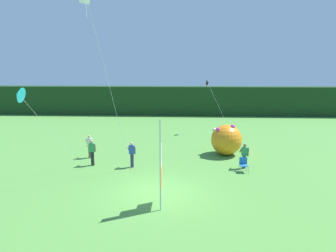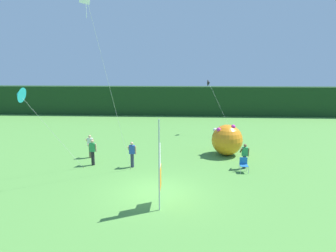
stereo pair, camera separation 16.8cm
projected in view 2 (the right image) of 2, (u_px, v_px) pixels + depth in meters
ground_plane at (156, 192)px, 14.86m from camera, size 120.00×120.00×0.00m
distant_treeline at (174, 101)px, 39.65m from camera, size 80.00×2.40×3.93m
banner_flag at (160, 166)px, 12.85m from camera, size 0.06×1.03×4.21m
person_near_banner at (245, 155)px, 18.22m from camera, size 0.55×0.48×1.62m
person_mid_field at (93, 152)px, 18.86m from camera, size 0.55×0.48×1.74m
person_far_left at (132, 154)px, 18.46m from camera, size 0.55×0.48×1.69m
person_far_right at (90, 146)px, 20.47m from camera, size 0.55×0.48×1.67m
inflatable_balloon at (227, 140)px, 21.08m from camera, size 2.28×2.28×2.35m
folding_chair at (244, 164)px, 17.69m from camera, size 0.51×0.51×0.89m
kite_cyan_delta_0 at (19, 95)px, 15.93m from camera, size 3.00×2.24×5.36m
kite_black_delta_1 at (209, 83)px, 27.86m from camera, size 2.49×3.26×5.28m
kite_white_diamond_2 at (89, 7)px, 14.85m from camera, size 2.08×2.10×10.54m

